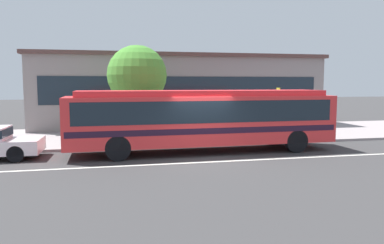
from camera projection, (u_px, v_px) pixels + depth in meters
name	position (u px, v px, depth m)	size (l,w,h in m)	color
ground_plane	(204.00, 158.00, 15.03)	(120.00, 120.00, 0.00)	#393838
sidewalk_slab	(175.00, 135.00, 21.51)	(60.00, 8.00, 0.12)	#9E9192
lane_stripe_center	(209.00, 162.00, 14.26)	(56.00, 0.16, 0.01)	silver
transit_bus	(203.00, 116.00, 16.22)	(11.63, 2.64, 2.71)	red
pedestrian_waiting_near_sign	(148.00, 121.00, 19.27)	(0.44, 0.44, 1.61)	#3A2831
bus_stop_sign	(278.00, 106.00, 19.19)	(0.08, 0.44, 2.67)	gray
street_tree_near_stop	(137.00, 75.00, 19.31)	(3.10, 3.10, 4.87)	brown
station_building	(176.00, 91.00, 27.25)	(19.58, 8.31, 4.95)	gray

